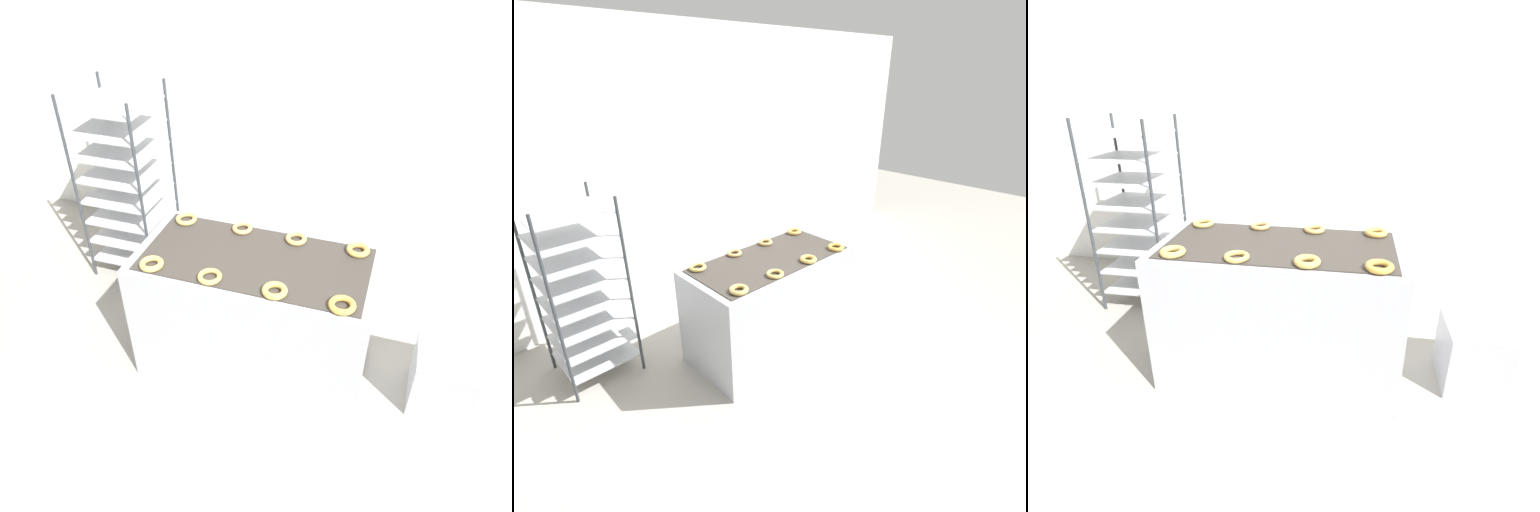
# 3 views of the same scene
# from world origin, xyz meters

# --- Properties ---
(ground_plane) EXTENTS (14.00, 14.00, 0.00)m
(ground_plane) POSITION_xyz_m (0.00, 0.00, 0.00)
(ground_plane) COLOR #9E998E
(wall_back) EXTENTS (8.00, 0.05, 2.80)m
(wall_back) POSITION_xyz_m (0.00, 2.12, 1.40)
(wall_back) COLOR white
(wall_back) RESTS_ON ground_plane
(fryer_machine) EXTENTS (1.46, 0.72, 0.89)m
(fryer_machine) POSITION_xyz_m (0.00, 0.61, 0.44)
(fryer_machine) COLOR #A8AAB2
(fryer_machine) RESTS_ON ground_plane
(baking_rack_cart) EXTENTS (0.58, 0.56, 1.54)m
(baking_rack_cart) POSITION_xyz_m (-1.32, 1.37, 0.78)
(baking_rack_cart) COLOR #33383D
(baking_rack_cart) RESTS_ON ground_plane
(glaze_bin) EXTENTS (0.37, 0.39, 0.41)m
(glaze_bin) POSITION_xyz_m (1.21, 0.66, 0.21)
(glaze_bin) COLOR #A8AAB2
(glaze_bin) RESTS_ON ground_plane
(donut_near_left) EXTENTS (0.14, 0.14, 0.04)m
(donut_near_left) POSITION_xyz_m (-0.56, 0.35, 0.90)
(donut_near_left) COLOR tan
(donut_near_left) RESTS_ON fryer_machine
(donut_near_midleft) EXTENTS (0.14, 0.14, 0.03)m
(donut_near_midleft) POSITION_xyz_m (-0.19, 0.35, 0.90)
(donut_near_midleft) COLOR tan
(donut_near_midleft) RESTS_ON fryer_machine
(donut_near_midright) EXTENTS (0.14, 0.14, 0.04)m
(donut_near_midright) POSITION_xyz_m (0.19, 0.35, 0.90)
(donut_near_midright) COLOR tan
(donut_near_midright) RESTS_ON fryer_machine
(donut_near_right) EXTENTS (0.15, 0.15, 0.03)m
(donut_near_right) POSITION_xyz_m (0.56, 0.34, 0.90)
(donut_near_right) COLOR gold
(donut_near_right) RESTS_ON fryer_machine
(donut_far_left) EXTENTS (0.14, 0.14, 0.03)m
(donut_far_left) POSITION_xyz_m (-0.57, 0.86, 0.90)
(donut_far_left) COLOR tan
(donut_far_left) RESTS_ON fryer_machine
(donut_far_midleft) EXTENTS (0.13, 0.13, 0.03)m
(donut_far_midleft) POSITION_xyz_m (-0.18, 0.87, 0.90)
(donut_far_midleft) COLOR tan
(donut_far_midleft) RESTS_ON fryer_machine
(donut_far_midright) EXTENTS (0.13, 0.13, 0.03)m
(donut_far_midright) POSITION_xyz_m (0.18, 0.86, 0.90)
(donut_far_midright) COLOR tan
(donut_far_midright) RESTS_ON fryer_machine
(donut_far_right) EXTENTS (0.14, 0.14, 0.04)m
(donut_far_right) POSITION_xyz_m (0.57, 0.86, 0.90)
(donut_far_right) COLOR gold
(donut_far_right) RESTS_ON fryer_machine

